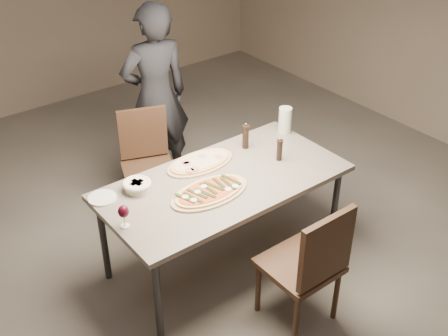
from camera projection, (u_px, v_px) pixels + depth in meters
room at (224, 98)px, 3.69m from camera, size 7.00×7.00×7.00m
dining_table at (224, 186)px, 4.07m from camera, size 1.80×0.90×0.75m
zucchini_pizza at (209, 192)px, 3.88m from camera, size 0.61×0.34×0.05m
ham_pizza at (200, 162)px, 4.21m from camera, size 0.56×0.31×0.04m
bread_basket at (137, 185)px, 3.91m from camera, size 0.20×0.20×0.07m
oil_dish at (180, 168)px, 4.16m from camera, size 0.14×0.14×0.02m
pepper_mill_left at (246, 136)px, 4.37m from camera, size 0.06×0.06×0.22m
pepper_mill_right at (280, 150)px, 4.23m from camera, size 0.05×0.05×0.19m
carafe at (285, 120)px, 4.58m from camera, size 0.11×0.11×0.22m
wine_glass at (124, 212)px, 3.53m from camera, size 0.07×0.07×0.16m
side_plate at (102, 198)px, 3.84m from camera, size 0.20×0.20×0.01m
chair_near at (310, 262)px, 3.61m from camera, size 0.46×0.46×0.97m
chair_far at (147, 157)px, 4.77m from camera, size 0.56×0.56×0.92m
diner at (156, 97)px, 4.98m from camera, size 0.68×0.50×1.70m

